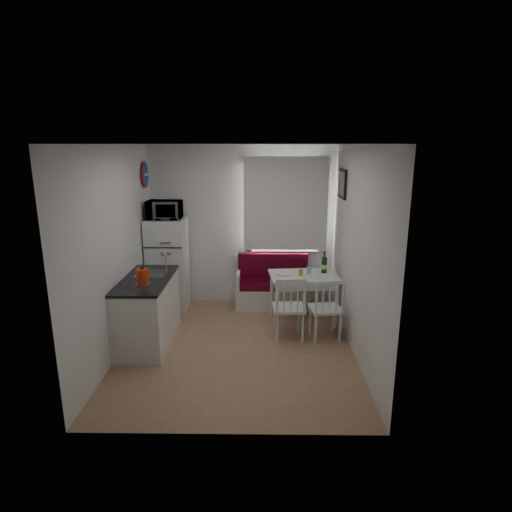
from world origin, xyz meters
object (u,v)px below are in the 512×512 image
Objects in this scene: bench at (273,290)px; chair_right at (327,303)px; kitchen_counter at (148,310)px; wine_bottle at (324,262)px; dining_table at (304,280)px; microwave at (164,210)px; fridge at (168,264)px; kettle at (143,277)px; chair_left at (289,302)px.

bench is 1.48m from chair_right.
kitchen_counter reaches higher than bench.
wine_bottle reaches higher than bench.
dining_table is 2.38m from microwave.
kitchen_counter reaches higher than dining_table.
wine_bottle is (2.43, -0.37, -0.72)m from microwave.
wine_bottle is at bearing -8.55° from microwave.
bench is 1.10m from wine_bottle.
microwave reaches higher than dining_table.
fridge reaches higher than bench.
dining_table is 4.41× the size of kettle.
microwave is (-2.12, 0.47, 0.97)m from dining_table.
chair_left is 2.04× the size of kettle.
fridge is (-2.37, 1.18, 0.20)m from chair_right.
kitchen_counter is at bearing 174.15° from chair_right.
bench is 5.06× the size of kettle.
kettle is 0.71× the size of wine_bottle.
fridge is at bearing 170.30° from wine_bottle.
dining_table is at bearing 64.96° from chair_left.
wine_bottle is (2.45, 0.83, 0.45)m from kitchen_counter.
bench is 1.33m from chair_left.
fridge is 2.88× the size of microwave.
kitchen_counter is 2.39m from chair_right.
chair_right is (2.39, 0.07, 0.09)m from kitchen_counter.
chair_right is at bearing -26.42° from fridge.
wine_bottle is at bearing -34.97° from bench.
microwave is (-1.87, 1.13, 1.07)m from chair_left.
fridge reaches higher than dining_table.
dining_table is at bearing 18.83° from kitchen_counter.
chair_left is at bearing -81.77° from bench.
kitchen_counter is 2.79× the size of chair_right.
fridge reaches higher than kitchen_counter.
microwave is at bearing 171.45° from wine_bottle.
bench is 1.75m from fridge.
kitchen_counter is 1.10× the size of bench.
kettle is at bearing -88.89° from fridge.
kitchen_counter is 2.71× the size of chair_left.
bench is 2.46m from kettle.
kitchen_counter is 1.28m from fridge.
microwave reaches higher than chair_left.
kettle reaches higher than bench.
chair_right is at bearing -61.89° from bench.
kitchen_counter is at bearing -167.10° from dining_table.
fridge is at bearing -176.33° from bench.
chair_left is 1.03× the size of chair_right.
chair_right is 1.99× the size of kettle.
kettle is (0.03, -1.50, -0.61)m from microwave.
bench is at bearing 38.48° from kitchen_counter.
microwave is at bearing 161.67° from dining_table.
dining_table is 0.71m from chair_right.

